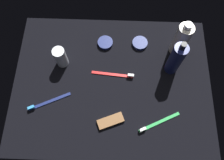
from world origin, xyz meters
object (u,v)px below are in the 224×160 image
Objects in this scene: toothbrush_red at (116,74)px; cream_tin_left at (105,43)px; toothbrush_green at (157,123)px; snack_bar_brown at (111,121)px; cream_tin_right at (140,43)px; bodywash_bottle at (181,39)px; lotion_bottle at (176,59)px; toothbrush_navy at (47,102)px; deodorant_stick at (61,57)px.

cream_tin_left is at bearing -71.11° from toothbrush_red.
toothbrush_green is 18.36cm from snack_bar_brown.
cream_tin_right is at bearing -123.64° from toothbrush_red.
bodywash_bottle is at bearing -151.98° from snack_bar_brown.
lotion_bottle is 1.22× the size of toothbrush_navy.
lotion_bottle reaches higher than toothbrush_navy.
toothbrush_green is at bearing 121.73° from cream_tin_left.
cream_tin_right is (-10.50, -15.78, 0.17)cm from toothbrush_red.
toothbrush_red is at bearing 26.38° from bodywash_bottle.
lotion_bottle is 2.97× the size of cream_tin_right.
lotion_bottle is 19.62cm from cream_tin_right.
toothbrush_navy is at bearing 18.53° from lotion_bottle.
snack_bar_brown and cream_tin_right have the same top height.
bodywash_bottle is (-2.93, -9.27, -0.25)cm from lotion_bottle.
toothbrush_red is 20.23cm from snack_bar_brown.
deodorant_stick is 19.54cm from toothbrush_navy.
lotion_bottle is 55.13cm from toothbrush_navy.
toothbrush_red is at bearing -116.10° from snack_bar_brown.
toothbrush_green is 1.61× the size of snack_bar_brown.
toothbrush_red and toothbrush_green have the same top height.
toothbrush_green is (6.91, 24.33, -8.52)cm from lotion_bottle.
cream_tin_left is (3.75, -35.54, 0.08)cm from snack_bar_brown.
cream_tin_left is (22.10, -35.74, 0.22)cm from toothbrush_green.
bodywash_bottle is 44.46cm from snack_bar_brown.
snack_bar_brown is 1.50× the size of cream_tin_right.
bodywash_bottle is at bearing -106.32° from toothbrush_green.
toothbrush_green is (9.84, 33.60, -8.27)cm from bodywash_bottle.
snack_bar_brown is at bearing -0.62° from toothbrush_green.
cream_tin_left is at bearing -128.24° from toothbrush_navy.
bodywash_bottle reaches higher than toothbrush_navy.
toothbrush_red is (-27.90, -13.35, 0.00)cm from toothbrush_navy.
toothbrush_navy is at bearing -36.29° from snack_bar_brown.
snack_bar_brown is (25.26, 24.13, -8.37)cm from lotion_bottle.
lotion_bottle reaches higher than toothbrush_green.
cream_tin_left is at bearing -105.79° from snack_bar_brown.
bodywash_bottle is 50.94cm from deodorant_stick.
toothbrush_green reaches higher than cream_tin_right.
toothbrush_navy is (51.65, 17.31, -8.52)cm from lotion_bottle.
snack_bar_brown is at bearing 71.53° from cream_tin_right.
bodywash_bottle reaches higher than snack_bar_brown.
snack_bar_brown is 35.74cm from cream_tin_left.
toothbrush_red is (26.68, 13.23, -8.27)cm from bodywash_bottle.
snack_bar_brown is at bearing 96.02° from cream_tin_left.
toothbrush_red reaches higher than cream_tin_right.
bodywash_bottle is 1.86× the size of snack_bar_brown.
snack_bar_brown is at bearing 49.83° from bodywash_bottle.
deodorant_stick reaches higher than cream_tin_right.
lotion_bottle is 1.98× the size of deodorant_stick.
lotion_bottle is at bearing 72.45° from bodywash_bottle.
toothbrush_green is (-40.32, 25.49, -4.59)cm from deodorant_stick.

